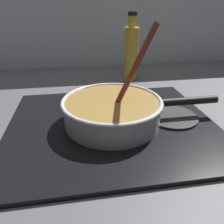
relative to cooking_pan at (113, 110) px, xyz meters
name	(u,v)px	position (x,y,z in m)	size (l,w,h in m)	color
ground	(103,168)	(-0.05, -0.14, -0.07)	(2.40, 1.60, 0.04)	#4C4C51
backsplash_wall	(81,9)	(-0.05, 0.65, 0.23)	(2.40, 0.02, 0.55)	silver
hob_plate	(112,124)	(0.00, 0.00, -0.04)	(0.56, 0.48, 0.01)	black
burner_ring	(112,121)	(0.00, 0.00, -0.03)	(0.19, 0.19, 0.01)	#592D0C
spare_burner	(172,117)	(0.17, 0.00, -0.03)	(0.14, 0.14, 0.01)	#262628
cooking_pan	(113,110)	(0.00, 0.00, 0.00)	(0.44, 0.27, 0.26)	silver
sauce_bottle	(131,52)	(0.15, 0.40, 0.07)	(0.06, 0.06, 0.27)	gold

